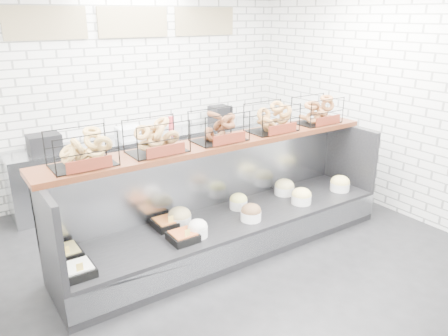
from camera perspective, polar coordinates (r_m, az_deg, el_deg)
ground at (r=5.04m, az=2.75°, el=-11.71°), size 5.50×5.50×0.00m
room_shell at (r=4.84m, az=-1.23°, el=12.93°), size 5.02×5.51×3.01m
display_case at (r=5.13m, az=0.51°, el=-6.95°), size 4.00×0.90×1.20m
bagel_shelf at (r=4.89m, az=-0.63°, el=5.07°), size 4.10×0.50×0.40m
prep_counter at (r=6.76m, az=-9.65°, el=0.74°), size 4.00×0.60×1.20m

